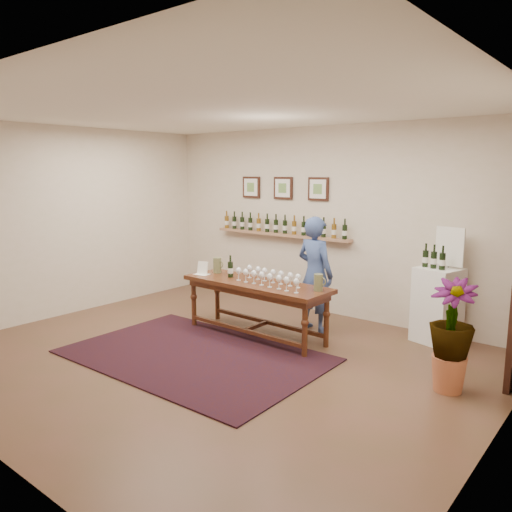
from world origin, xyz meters
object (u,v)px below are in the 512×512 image
Objects in this scene: display_pedestal at (437,305)px; tasting_table at (256,290)px; potted_plant at (451,336)px; person at (315,274)px.

tasting_table is at bearing -146.57° from display_pedestal.
display_pedestal is (1.92, 1.27, -0.14)m from tasting_table.
potted_plant reaches higher than display_pedestal.
display_pedestal is 0.98× the size of potted_plant.
person reaches higher than display_pedestal.
person is at bearing -158.87° from display_pedestal.
potted_plant is at bearing -1.28° from tasting_table.
tasting_table is 0.85m from person.
potted_plant is (2.52, -0.11, -0.05)m from tasting_table.
person is at bearing 158.66° from potted_plant.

